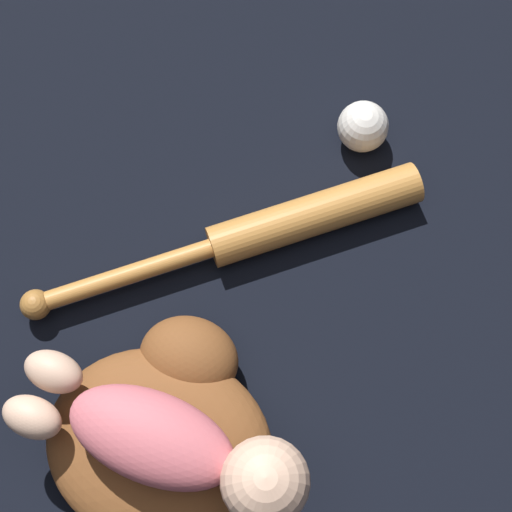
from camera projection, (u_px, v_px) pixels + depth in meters
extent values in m
plane|color=black|center=(145.00, 416.00, 1.16)|extent=(6.00, 6.00, 0.00)
ellipsoid|color=brown|center=(159.00, 445.00, 1.10)|extent=(0.36, 0.34, 0.09)
ellipsoid|color=brown|center=(189.00, 358.00, 1.14)|extent=(0.16, 0.15, 0.09)
ellipsoid|color=#D16670|center=(152.00, 437.00, 1.02)|extent=(0.23, 0.16, 0.08)
sphere|color=beige|center=(265.00, 481.00, 0.99)|extent=(0.11, 0.11, 0.11)
ellipsoid|color=beige|center=(54.00, 372.00, 1.06)|extent=(0.09, 0.07, 0.05)
ellipsoid|color=beige|center=(32.00, 417.00, 1.04)|extent=(0.09, 0.07, 0.05)
cylinder|color=#C6843D|center=(315.00, 214.00, 1.22)|extent=(0.23, 0.29, 0.06)
cylinder|color=#C6843D|center=(124.00, 276.00, 1.19)|extent=(0.17, 0.23, 0.03)
sphere|color=#A97034|center=(36.00, 305.00, 1.18)|extent=(0.04, 0.04, 0.04)
sphere|color=white|center=(365.00, 128.00, 1.26)|extent=(0.08, 0.08, 0.08)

